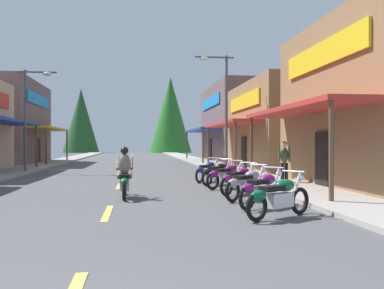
% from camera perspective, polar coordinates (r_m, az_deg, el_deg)
% --- Properties ---
extents(ground, '(10.27, 90.34, 0.10)m').
position_cam_1_polar(ground, '(32.64, -8.55, -2.88)').
color(ground, '#4C4C4F').
extents(sidewalk_left, '(2.34, 90.34, 0.12)m').
position_cam_1_polar(sidewalk_left, '(33.37, -19.45, -2.63)').
color(sidewalk_left, gray).
rests_on(sidewalk_left, ground).
extents(sidewalk_right, '(2.34, 90.34, 0.12)m').
position_cam_1_polar(sidewalk_right, '(33.10, 2.45, -2.64)').
color(sidewalk_right, '#9E9991').
rests_on(sidewalk_right, ground).
extents(centerline_dashes, '(0.16, 67.32, 0.01)m').
position_cam_1_polar(centerline_dashes, '(37.15, -8.40, -2.42)').
color(centerline_dashes, '#E0C64C').
rests_on(centerline_dashes, ground).
extents(storefront_right_middle, '(9.00, 10.16, 5.54)m').
position_cam_1_polar(storefront_right_middle, '(28.53, 13.96, 2.36)').
color(storefront_right_middle, olive).
rests_on(storefront_right_middle, ground).
extents(storefront_right_far, '(10.70, 12.71, 7.00)m').
position_cam_1_polar(storefront_right_far, '(40.67, 8.69, 2.72)').
color(storefront_right_far, brown).
rests_on(storefront_right_far, ground).
extents(streetlamp_left, '(2.13, 0.30, 5.79)m').
position_cam_1_polar(streetlamp_left, '(25.76, -20.60, 4.91)').
color(streetlamp_left, '#474C51').
rests_on(streetlamp_left, ground).
extents(streetlamp_right, '(2.13, 0.30, 6.45)m').
position_cam_1_polar(streetlamp_right, '(23.46, 3.86, 6.29)').
color(streetlamp_right, '#474C51').
rests_on(streetlamp_right, ground).
extents(motorcycle_parked_right_0, '(1.86, 1.23, 1.04)m').
position_cam_1_polar(motorcycle_parked_right_0, '(9.79, 11.44, -6.77)').
color(motorcycle_parked_right_0, black).
rests_on(motorcycle_parked_right_0, ground).
extents(motorcycle_parked_right_1, '(1.69, 1.47, 1.04)m').
position_cam_1_polar(motorcycle_parked_right_1, '(11.31, 9.41, -5.83)').
color(motorcycle_parked_right_1, black).
rests_on(motorcycle_parked_right_1, ground).
extents(motorcycle_parked_right_2, '(1.72, 1.43, 1.04)m').
position_cam_1_polar(motorcycle_parked_right_2, '(12.75, 7.42, -5.16)').
color(motorcycle_parked_right_2, black).
rests_on(motorcycle_parked_right_2, ground).
extents(motorcycle_parked_right_3, '(1.66, 1.51, 1.04)m').
position_cam_1_polar(motorcycle_parked_right_3, '(14.15, 6.34, -4.63)').
color(motorcycle_parked_right_3, black).
rests_on(motorcycle_parked_right_3, ground).
extents(motorcycle_parked_right_4, '(1.83, 1.28, 1.04)m').
position_cam_1_polar(motorcycle_parked_right_4, '(15.91, 4.64, -4.10)').
color(motorcycle_parked_right_4, black).
rests_on(motorcycle_parked_right_4, ground).
extents(motorcycle_parked_right_5, '(1.63, 1.53, 1.04)m').
position_cam_1_polar(motorcycle_parked_right_5, '(17.28, 3.48, -3.77)').
color(motorcycle_parked_right_5, black).
rests_on(motorcycle_parked_right_5, ground).
extents(motorcycle_parked_right_6, '(1.42, 1.73, 1.04)m').
position_cam_1_polar(motorcycle_parked_right_6, '(18.62, 2.14, -3.48)').
color(motorcycle_parked_right_6, black).
rests_on(motorcycle_parked_right_6, ground).
extents(rider_cruising_lead, '(0.60, 2.14, 1.57)m').
position_cam_1_polar(rider_cruising_lead, '(13.26, -8.97, -4.23)').
color(rider_cruising_lead, black).
rests_on(rider_cruising_lead, ground).
extents(pedestrian_by_shop, '(0.55, 0.34, 1.77)m').
position_cam_1_polar(pedestrian_by_shop, '(17.59, 12.19, -1.93)').
color(pedestrian_by_shop, black).
rests_on(pedestrian_by_shop, ground).
extents(pedestrian_waiting, '(0.38, 0.53, 1.59)m').
position_cam_1_polar(pedestrian_waiting, '(29.00, 4.50, -1.35)').
color(pedestrian_waiting, maroon).
rests_on(pedestrian_waiting, ground).
extents(treeline_backdrop, '(23.32, 11.95, 13.79)m').
position_cam_1_polar(treeline_backdrop, '(79.68, -5.67, 3.46)').
color(treeline_backdrop, '#2A5C23').
rests_on(treeline_backdrop, ground).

